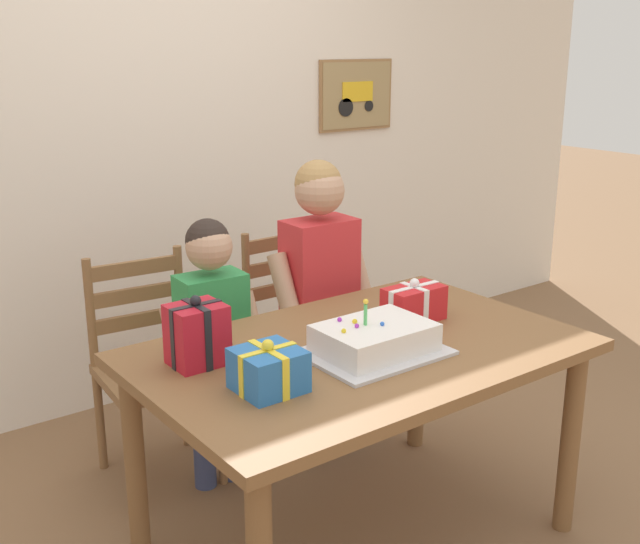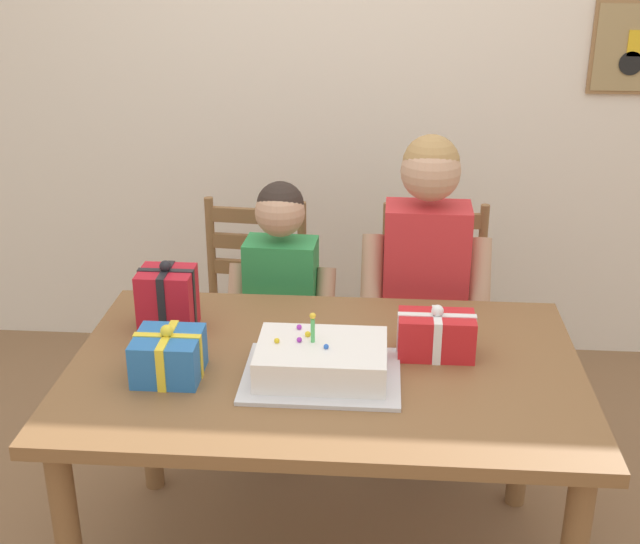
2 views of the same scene
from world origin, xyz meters
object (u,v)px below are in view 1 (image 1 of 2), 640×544
(gift_box_corner_small, at_px, (268,370))
(chair_right, at_px, (300,329))
(child_younger, at_px, (213,328))
(dining_table, at_px, (360,373))
(gift_box_beside_cake, at_px, (414,304))
(gift_box_red_large, at_px, (197,335))
(child_older, at_px, (320,278))
(birthday_cake, at_px, (375,340))
(chair_left, at_px, (152,368))

(gift_box_corner_small, bearing_deg, chair_right, 50.57)
(chair_right, relative_size, child_younger, 0.83)
(dining_table, relative_size, gift_box_beside_cake, 6.49)
(gift_box_red_large, distance_m, gift_box_beside_cake, 0.83)
(child_older, bearing_deg, birthday_cake, -113.76)
(dining_table, bearing_deg, gift_box_red_large, 158.76)
(child_older, bearing_deg, chair_right, 76.47)
(gift_box_beside_cake, xyz_separation_m, child_younger, (-0.53, 0.57, -0.15))
(dining_table, height_order, birthday_cake, birthday_cake)
(dining_table, distance_m, child_older, 0.73)
(birthday_cake, xyz_separation_m, child_younger, (-0.20, 0.73, -0.13))
(gift_box_beside_cake, xyz_separation_m, gift_box_corner_small, (-0.75, -0.18, -0.00))
(gift_box_corner_small, xyz_separation_m, chair_right, (0.80, 0.97, -0.35))
(birthday_cake, distance_m, chair_right, 1.08)
(chair_left, xyz_separation_m, chair_right, (0.73, 0.00, 0.00))
(chair_left, bearing_deg, gift_box_beside_cake, -49.14)
(chair_left, bearing_deg, gift_box_corner_small, -93.93)
(gift_box_red_large, bearing_deg, gift_box_corner_small, -76.17)
(birthday_cake, bearing_deg, chair_left, 110.74)
(gift_box_red_large, distance_m, chair_right, 1.17)
(child_older, bearing_deg, gift_box_red_large, -151.18)
(chair_left, distance_m, chair_right, 0.73)
(birthday_cake, relative_size, chair_right, 0.48)
(gift_box_red_large, distance_m, chair_left, 0.79)
(dining_table, xyz_separation_m, gift_box_red_large, (-0.51, 0.20, 0.19))
(birthday_cake, height_order, chair_left, birthday_cake)
(dining_table, bearing_deg, birthday_cake, -93.81)
(dining_table, xyz_separation_m, gift_box_beside_cake, (0.32, 0.08, 0.16))
(birthday_cake, relative_size, gift_box_red_large, 1.90)
(dining_table, relative_size, child_younger, 1.34)
(birthday_cake, xyz_separation_m, gift_box_beside_cake, (0.32, 0.16, 0.02))
(birthday_cake, bearing_deg, gift_box_beside_cake, 26.13)
(birthday_cake, relative_size, child_older, 0.34)
(birthday_cake, relative_size, chair_left, 0.48)
(dining_table, height_order, child_younger, child_younger)
(dining_table, distance_m, birthday_cake, 0.16)
(gift_box_red_large, bearing_deg, gift_box_beside_cake, -7.92)
(gift_box_corner_small, distance_m, child_older, 1.06)
(dining_table, relative_size, gift_box_red_large, 6.40)
(gift_box_corner_small, height_order, chair_left, chair_left)
(chair_right, bearing_deg, child_younger, -158.47)
(dining_table, distance_m, gift_box_corner_small, 0.47)
(gift_box_beside_cake, bearing_deg, chair_left, 130.86)
(chair_left, bearing_deg, gift_box_red_large, -101.67)
(birthday_cake, height_order, gift_box_red_large, gift_box_red_large)
(gift_box_red_large, distance_m, child_older, 0.94)
(dining_table, bearing_deg, child_younger, 107.62)
(gift_box_beside_cake, xyz_separation_m, chair_left, (-0.68, 0.79, -0.35))
(birthday_cake, bearing_deg, child_older, 66.24)
(gift_box_beside_cake, bearing_deg, birthday_cake, -153.87)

